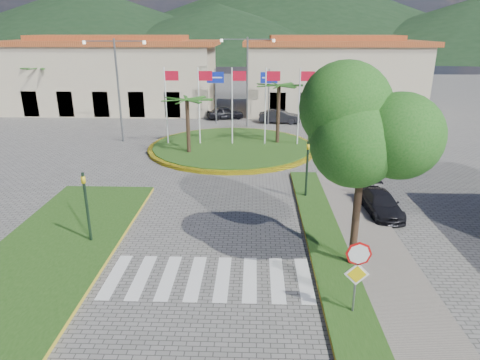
{
  "coord_description": "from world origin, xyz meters",
  "views": [
    {
      "loc": [
        1.71,
        -9.57,
        8.65
      ],
      "look_at": [
        1.1,
        8.0,
        2.43
      ],
      "focal_mm": 32.0,
      "sensor_mm": 36.0,
      "label": 1
    }
  ],
  "objects_px": {
    "stop_sign": "(357,267)",
    "car_dark_b": "(279,116)",
    "white_van": "(116,109)",
    "roundabout_island": "(232,147)",
    "deciduous_tree": "(364,136)",
    "car_dark_a": "(225,113)",
    "car_side_right": "(381,203)"
  },
  "relations": [
    {
      "from": "deciduous_tree",
      "to": "car_dark_a",
      "type": "xyz_separation_m",
      "value": [
        -6.8,
        28.51,
        -4.55
      ]
    },
    {
      "from": "roundabout_island",
      "to": "car_side_right",
      "type": "distance_m",
      "value": 14.29
    },
    {
      "from": "stop_sign",
      "to": "car_side_right",
      "type": "height_order",
      "value": "stop_sign"
    },
    {
      "from": "stop_sign",
      "to": "car_dark_b",
      "type": "distance_m",
      "value": 29.73
    },
    {
      "from": "stop_sign",
      "to": "car_dark_a",
      "type": "bearing_deg",
      "value": 101.11
    },
    {
      "from": "white_van",
      "to": "car_dark_a",
      "type": "distance_m",
      "value": 12.1
    },
    {
      "from": "roundabout_island",
      "to": "car_dark_b",
      "type": "relative_size",
      "value": 3.22
    },
    {
      "from": "stop_sign",
      "to": "deciduous_tree",
      "type": "relative_size",
      "value": 0.39
    },
    {
      "from": "car_dark_a",
      "to": "car_side_right",
      "type": "bearing_deg",
      "value": -177.05
    },
    {
      "from": "roundabout_island",
      "to": "white_van",
      "type": "height_order",
      "value": "roundabout_island"
    },
    {
      "from": "stop_sign",
      "to": "car_side_right",
      "type": "relative_size",
      "value": 0.71
    },
    {
      "from": "car_dark_a",
      "to": "white_van",
      "type": "bearing_deg",
      "value": 60.92
    },
    {
      "from": "car_dark_b",
      "to": "car_side_right",
      "type": "relative_size",
      "value": 1.06
    },
    {
      "from": "roundabout_island",
      "to": "car_side_right",
      "type": "bearing_deg",
      "value": -56.09
    },
    {
      "from": "stop_sign",
      "to": "car_dark_b",
      "type": "bearing_deg",
      "value": 91.52
    },
    {
      "from": "deciduous_tree",
      "to": "white_van",
      "type": "height_order",
      "value": "deciduous_tree"
    },
    {
      "from": "deciduous_tree",
      "to": "car_dark_a",
      "type": "distance_m",
      "value": 29.65
    },
    {
      "from": "white_van",
      "to": "car_side_right",
      "type": "xyz_separation_m",
      "value": [
        21.17,
        -25.55,
        -0.0
      ]
    },
    {
      "from": "stop_sign",
      "to": "car_dark_b",
      "type": "relative_size",
      "value": 0.67
    },
    {
      "from": "roundabout_island",
      "to": "car_side_right",
      "type": "xyz_separation_m",
      "value": [
        7.97,
        -11.86,
        0.37
      ]
    },
    {
      "from": "car_dark_b",
      "to": "roundabout_island",
      "type": "bearing_deg",
      "value": 161.93
    },
    {
      "from": "white_van",
      "to": "car_dark_b",
      "type": "distance_m",
      "value": 17.77
    },
    {
      "from": "car_dark_b",
      "to": "car_side_right",
      "type": "xyz_separation_m",
      "value": [
        3.87,
        -21.52,
        -0.11
      ]
    },
    {
      "from": "stop_sign",
      "to": "car_side_right",
      "type": "xyz_separation_m",
      "value": [
        3.08,
        8.18,
        -1.25
      ]
    },
    {
      "from": "stop_sign",
      "to": "car_side_right",
      "type": "distance_m",
      "value": 8.83
    },
    {
      "from": "white_van",
      "to": "car_side_right",
      "type": "distance_m",
      "value": 33.18
    },
    {
      "from": "deciduous_tree",
      "to": "car_dark_a",
      "type": "relative_size",
      "value": 1.84
    },
    {
      "from": "white_van",
      "to": "car_dark_b",
      "type": "height_order",
      "value": "car_dark_b"
    },
    {
      "from": "stop_sign",
      "to": "white_van",
      "type": "relative_size",
      "value": 0.68
    },
    {
      "from": "stop_sign",
      "to": "deciduous_tree",
      "type": "distance_m",
      "value": 4.59
    },
    {
      "from": "deciduous_tree",
      "to": "white_van",
      "type": "relative_size",
      "value": 1.74
    },
    {
      "from": "white_van",
      "to": "car_side_right",
      "type": "relative_size",
      "value": 1.05
    }
  ]
}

